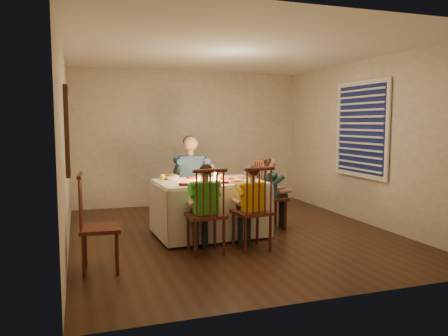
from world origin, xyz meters
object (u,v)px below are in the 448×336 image
object	(u,v)px
chair_adult	(191,223)
chair_end	(270,229)
chair_extra	(101,271)
child_teal	(270,229)
dining_table	(209,196)
adult	(191,223)
child_yellow	(251,248)
child_green	(206,253)
serving_bowl	(171,177)
chair_near_right	(251,248)
chair_near_left	(206,253)

from	to	relation	value
chair_adult	chair_end	xyz separation A→B (m)	(1.05, -0.77, 0.00)
chair_extra	child_teal	distance (m)	2.80
dining_table	chair_adult	world-z (taller)	dining_table
adult	chair_adult	bearing A→B (deg)	88.15
chair_end	child_yellow	bearing A→B (deg)	143.43
chair_extra	child_green	size ratio (longest dim) A/B	0.97
chair_adult	child_teal	xyz separation A→B (m)	(1.05, -0.77, 0.00)
child_teal	serving_bowl	xyz separation A→B (m)	(-1.47, 0.26, 0.81)
child_green	child_yellow	distance (m)	0.61
chair_adult	adult	size ratio (longest dim) A/B	0.76
child_yellow	chair_end	bearing A→B (deg)	-133.27
adult	child_green	bearing A→B (deg)	-99.96
chair_near_right	child_green	distance (m)	0.61
chair_extra	serving_bowl	size ratio (longest dim) A/B	4.49
chair_near_left	chair_near_right	size ratio (longest dim) A/B	1.00
chair_end	child_green	size ratio (longest dim) A/B	0.96
chair_near_right	chair_extra	size ratio (longest dim) A/B	0.99
chair_near_left	chair_end	xyz separation A→B (m)	(1.28, 0.88, 0.00)
chair_near_right	chair_end	distance (m)	1.12
chair_adult	chair_near_right	distance (m)	1.70
chair_near_left	chair_extra	world-z (taller)	chair_extra
child_green	chair_end	bearing A→B (deg)	-146.90
chair_near_left	child_yellow	bearing A→B (deg)	178.02
chair_extra	child_green	distance (m)	1.30
serving_bowl	chair_end	bearing A→B (deg)	-10.15
dining_table	chair_end	size ratio (longest dim) A/B	1.46
chair_extra	chair_near_left	bearing A→B (deg)	-74.20
chair_adult	adult	distance (m)	0.00
dining_table	chair_near_right	world-z (taller)	dining_table
dining_table	serving_bowl	size ratio (longest dim) A/B	6.51
chair_near_left	chair_end	distance (m)	1.56
chair_near_left	chair_near_right	world-z (taller)	same
chair_end	adult	xyz separation A→B (m)	(-1.05, 0.77, 0.00)
chair_near_left	child_teal	world-z (taller)	child_teal
chair_extra	child_green	bearing A→B (deg)	-74.20
chair_end	adult	world-z (taller)	adult
adult	child_green	world-z (taller)	adult
child_yellow	serving_bowl	size ratio (longest dim) A/B	4.46
chair_adult	chair_near_right	bearing A→B (deg)	-79.11
chair_extra	adult	bearing A→B (deg)	-34.45
chair_adult	chair_extra	size ratio (longest dim) A/B	0.99
chair_adult	adult	bearing A→B (deg)	-91.85
chair_near_left	child_green	xyz separation A→B (m)	(0.00, 0.00, 0.00)
chair_adult	child_teal	world-z (taller)	child_teal
chair_near_right	serving_bowl	bearing A→B (deg)	-61.41
chair_near_right	dining_table	bearing A→B (deg)	-75.24
dining_table	serving_bowl	distance (m)	0.64
adult	child_yellow	bearing A→B (deg)	-79.11
child_yellow	dining_table	bearing A→B (deg)	-75.24
chair_end	child_yellow	distance (m)	1.12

